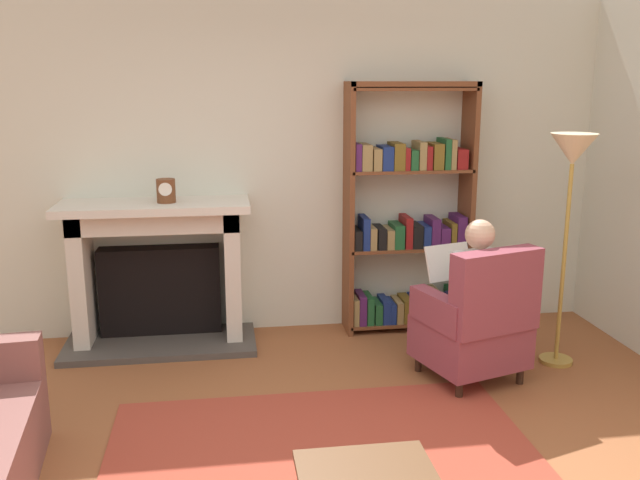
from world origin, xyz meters
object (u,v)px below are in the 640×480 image
object	(u,v)px
bookshelf	(408,217)
seated_reader	(468,291)
floor_lamp	(572,171)
armchair_reading	(477,323)
fireplace	(158,269)
mantel_clock	(166,191)

from	to	relation	value
bookshelf	seated_reader	size ratio (longest dim) A/B	1.78
seated_reader	floor_lamp	world-z (taller)	floor_lamp
armchair_reading	floor_lamp	xyz separation A→B (m)	(0.72, 0.22, 1.00)
bookshelf	seated_reader	distance (m)	1.05
seated_reader	bookshelf	bearing A→B (deg)	-98.19
fireplace	mantel_clock	world-z (taller)	mantel_clock
floor_lamp	bookshelf	bearing A→B (deg)	136.00
mantel_clock	seated_reader	bearing A→B (deg)	-22.38
fireplace	mantel_clock	size ratio (longest dim) A/B	8.25
bookshelf	mantel_clock	bearing A→B (deg)	-175.93
fireplace	bookshelf	bearing A→B (deg)	1.00
mantel_clock	seated_reader	size ratio (longest dim) A/B	0.16
mantel_clock	armchair_reading	distance (m)	2.45
bookshelf	seated_reader	world-z (taller)	bookshelf
mantel_clock	bookshelf	distance (m)	1.94
mantel_clock	armchair_reading	bearing A→B (deg)	-24.62
bookshelf	floor_lamp	world-z (taller)	bookshelf
fireplace	seated_reader	world-z (taller)	fireplace
fireplace	mantel_clock	distance (m)	0.65
mantel_clock	armchair_reading	xyz separation A→B (m)	(2.10, -0.96, -0.81)
fireplace	bookshelf	world-z (taller)	bookshelf
seated_reader	floor_lamp	size ratio (longest dim) A/B	0.68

